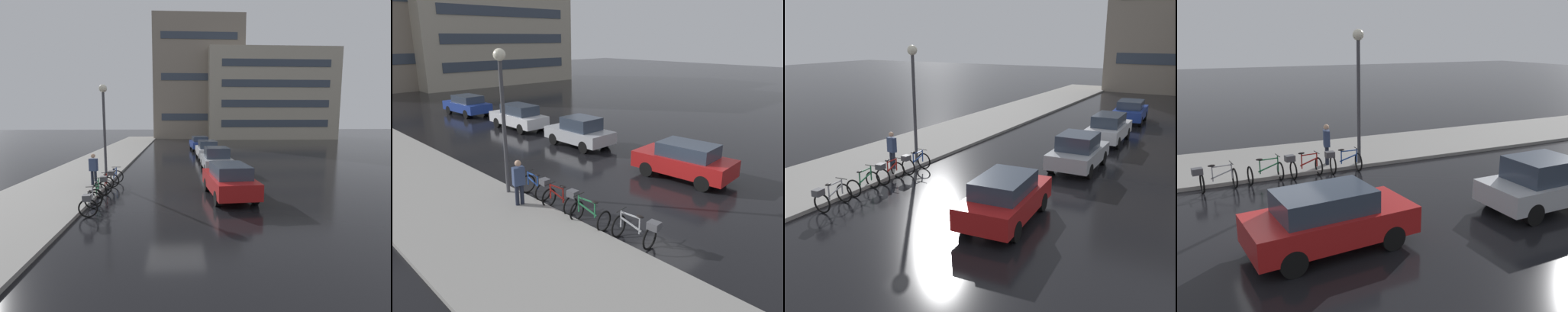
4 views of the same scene
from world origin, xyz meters
TOP-DOWN VIEW (x-y plane):
  - ground_plane at (0.00, 0.00)m, footprint 140.00×140.00m
  - sidewalk_kerb at (-6.00, 10.00)m, footprint 4.80×60.00m
  - bicycle_nearest at (-3.23, -1.38)m, footprint 0.82×1.44m
  - bicycle_second at (-3.43, 0.42)m, footprint 0.80×1.24m
  - bicycle_third at (-3.40, 1.78)m, footprint 0.80×1.39m
  - bicycle_farthest at (-3.32, 3.35)m, footprint 0.77×1.39m
  - car_red at (2.44, 0.75)m, footprint 2.14×4.26m
  - car_silver at (2.67, 7.50)m, footprint 1.94×3.89m
  - car_white at (2.57, 13.29)m, footprint 1.83×4.32m
  - car_blue at (2.37, 20.00)m, footprint 2.13×4.21m
  - pedestrian at (-4.28, 3.06)m, footprint 0.44×0.33m
  - streetlamp at (-3.95, 4.33)m, footprint 0.43×0.43m
  - building_facade_side at (14.92, 38.58)m, footprint 20.29×10.01m

SIDE VIEW (x-z plane):
  - ground_plane at x=0.00m, z-range 0.00..0.00m
  - sidewalk_kerb at x=-6.00m, z-range 0.00..0.14m
  - bicycle_second at x=-3.43m, z-range -0.09..0.87m
  - bicycle_nearest at x=-3.23m, z-range 0.01..0.96m
  - bicycle_farthest at x=-3.32m, z-range 0.01..0.97m
  - bicycle_third at x=-3.40m, z-range 0.00..0.99m
  - car_blue at x=2.37m, z-range 0.03..1.54m
  - car_silver at x=2.67m, z-range -0.01..1.61m
  - car_red at x=2.44m, z-range 0.03..1.59m
  - car_white at x=2.57m, z-range 0.02..1.62m
  - pedestrian at x=-4.28m, z-range 0.11..1.89m
  - streetlamp at x=-3.95m, z-range 1.02..6.43m
  - building_facade_side at x=14.92m, z-range 0.00..14.14m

